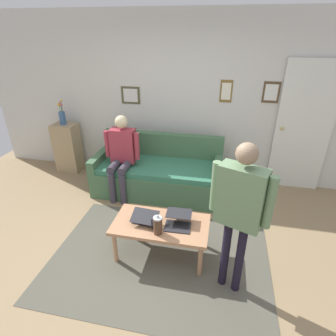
# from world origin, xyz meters

# --- Properties ---
(ground_plane) EXTENTS (7.68, 7.68, 0.00)m
(ground_plane) POSITION_xyz_m (0.00, 0.00, 0.00)
(ground_plane) COLOR #8F7653
(area_rug) EXTENTS (2.50, 1.78, 0.01)m
(area_rug) POSITION_xyz_m (-0.10, -0.01, 0.00)
(area_rug) COLOR #525044
(area_rug) RESTS_ON ground_plane
(back_wall) EXTENTS (7.04, 0.11, 2.70)m
(back_wall) POSITION_xyz_m (-0.00, -2.20, 1.35)
(back_wall) COLOR silver
(back_wall) RESTS_ON ground_plane
(interior_door) EXTENTS (0.82, 0.09, 2.05)m
(interior_door) POSITION_xyz_m (-1.91, -2.11, 1.02)
(interior_door) COLOR silver
(interior_door) RESTS_ON ground_plane
(couch) EXTENTS (2.01, 0.88, 0.88)m
(couch) POSITION_xyz_m (0.27, -1.52, 0.31)
(couch) COLOR #416745
(couch) RESTS_ON ground_plane
(coffee_table) EXTENTS (1.08, 0.57, 0.45)m
(coffee_table) POSITION_xyz_m (-0.10, -0.11, 0.40)
(coffee_table) COLOR tan
(coffee_table) RESTS_ON ground_plane
(laptop_left) EXTENTS (0.30, 0.32, 0.12)m
(laptop_left) POSITION_xyz_m (-0.30, -0.12, 0.49)
(laptop_left) COLOR #28282D
(laptop_left) RESTS_ON coffee_table
(laptop_center) EXTENTS (0.32, 0.28, 0.14)m
(laptop_center) POSITION_xyz_m (0.07, -0.11, 0.49)
(laptop_center) COLOR #28282D
(laptop_center) RESTS_ON coffee_table
(french_press) EXTENTS (0.12, 0.10, 0.23)m
(french_press) POSITION_xyz_m (-0.11, 0.06, 0.55)
(french_press) COLOR #4C3323
(french_press) RESTS_ON coffee_table
(side_shelf) EXTENTS (0.42, 0.32, 0.90)m
(side_shelf) POSITION_xyz_m (2.08, -1.90, 0.45)
(side_shelf) COLOR tan
(side_shelf) RESTS_ON ground_plane
(flower_vase) EXTENTS (0.11, 0.11, 0.44)m
(flower_vase) POSITION_xyz_m (2.08, -1.90, 1.05)
(flower_vase) COLOR #365987
(flower_vase) RESTS_ON side_shelf
(person_standing) EXTENTS (0.56, 0.31, 1.61)m
(person_standing) POSITION_xyz_m (-0.90, 0.20, 1.03)
(person_standing) COLOR black
(person_standing) RESTS_ON ground_plane
(person_seated) EXTENTS (0.55, 0.51, 1.28)m
(person_seated) POSITION_xyz_m (0.79, -1.30, 0.73)
(person_seated) COLOR #3B3541
(person_seated) RESTS_ON ground_plane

